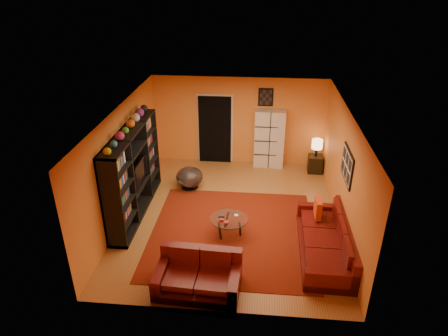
# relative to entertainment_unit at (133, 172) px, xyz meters

# --- Properties ---
(floor) EXTENTS (6.00, 6.00, 0.00)m
(floor) POSITION_rel_entertainment_unit_xyz_m (2.27, 0.00, -1.05)
(floor) COLOR #935D2D
(floor) RESTS_ON ground
(ceiling) EXTENTS (6.00, 6.00, 0.00)m
(ceiling) POSITION_rel_entertainment_unit_xyz_m (2.27, 0.00, 1.55)
(ceiling) COLOR white
(ceiling) RESTS_ON wall_back
(wall_back) EXTENTS (6.00, 0.00, 6.00)m
(wall_back) POSITION_rel_entertainment_unit_xyz_m (2.27, 3.00, 0.25)
(wall_back) COLOR orange
(wall_back) RESTS_ON floor
(wall_front) EXTENTS (6.00, 0.00, 6.00)m
(wall_front) POSITION_rel_entertainment_unit_xyz_m (2.27, -3.00, 0.25)
(wall_front) COLOR orange
(wall_front) RESTS_ON floor
(wall_left) EXTENTS (0.00, 6.00, 6.00)m
(wall_left) POSITION_rel_entertainment_unit_xyz_m (-0.23, 0.00, 0.25)
(wall_left) COLOR orange
(wall_left) RESTS_ON floor
(wall_right) EXTENTS (0.00, 6.00, 6.00)m
(wall_right) POSITION_rel_entertainment_unit_xyz_m (4.78, 0.00, 0.25)
(wall_right) COLOR orange
(wall_right) RESTS_ON floor
(rug) EXTENTS (3.60, 3.60, 0.01)m
(rug) POSITION_rel_entertainment_unit_xyz_m (2.38, -0.70, -1.04)
(rug) COLOR #59150A
(rug) RESTS_ON floor
(doorway) EXTENTS (0.95, 0.10, 2.04)m
(doorway) POSITION_rel_entertainment_unit_xyz_m (1.57, 2.96, -0.03)
(doorway) COLOR black
(doorway) RESTS_ON floor
(wall_art_right) EXTENTS (0.03, 1.00, 0.70)m
(wall_art_right) POSITION_rel_entertainment_unit_xyz_m (4.75, -0.30, 0.55)
(wall_art_right) COLOR black
(wall_art_right) RESTS_ON wall_right
(wall_art_back) EXTENTS (0.42, 0.03, 0.52)m
(wall_art_back) POSITION_rel_entertainment_unit_xyz_m (3.02, 2.98, 1.00)
(wall_art_back) COLOR black
(wall_art_back) RESTS_ON wall_back
(entertainment_unit) EXTENTS (0.45, 3.00, 2.10)m
(entertainment_unit) POSITION_rel_entertainment_unit_xyz_m (0.00, 0.00, 0.00)
(entertainment_unit) COLOR black
(entertainment_unit) RESTS_ON floor
(tv) EXTENTS (1.01, 0.13, 0.58)m
(tv) POSITION_rel_entertainment_unit_xyz_m (0.05, 0.05, -0.04)
(tv) COLOR black
(tv) RESTS_ON entertainment_unit
(sofa) EXTENTS (1.06, 2.48, 0.85)m
(sofa) POSITION_rel_entertainment_unit_xyz_m (4.42, -1.20, -0.77)
(sofa) COLOR #4F0B0A
(sofa) RESTS_ON rug
(loveseat) EXTENTS (1.58, 1.00, 0.85)m
(loveseat) POSITION_rel_entertainment_unit_xyz_m (1.88, -2.42, -0.77)
(loveseat) COLOR #4F0B0A
(loveseat) RESTS_ON rug
(throw_pillow) EXTENTS (0.12, 0.42, 0.42)m
(throw_pillow) POSITION_rel_entertainment_unit_xyz_m (4.22, -0.48, -0.42)
(throw_pillow) COLOR red
(throw_pillow) RESTS_ON sofa
(coffee_table) EXTENTS (0.84, 0.84, 0.42)m
(coffee_table) POSITION_rel_entertainment_unit_xyz_m (2.30, -0.75, -0.67)
(coffee_table) COLOR silver
(coffee_table) RESTS_ON floor
(storage_cabinet) EXTENTS (0.88, 0.42, 1.72)m
(storage_cabinet) POSITION_rel_entertainment_unit_xyz_m (3.19, 2.80, -0.19)
(storage_cabinet) COLOR silver
(storage_cabinet) RESTS_ON floor
(bowl_chair) EXTENTS (0.72, 0.72, 0.58)m
(bowl_chair) POSITION_rel_entertainment_unit_xyz_m (1.08, 1.25, -0.74)
(bowl_chair) COLOR black
(bowl_chair) RESTS_ON floor
(side_table) EXTENTS (0.41, 0.41, 0.50)m
(side_table) POSITION_rel_entertainment_unit_xyz_m (4.53, 2.52, -0.80)
(side_table) COLOR black
(side_table) RESTS_ON floor
(table_lamp) EXTENTS (0.30, 0.30, 0.50)m
(table_lamp) POSITION_rel_entertainment_unit_xyz_m (4.53, 2.52, -0.19)
(table_lamp) COLOR black
(table_lamp) RESTS_ON side_table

